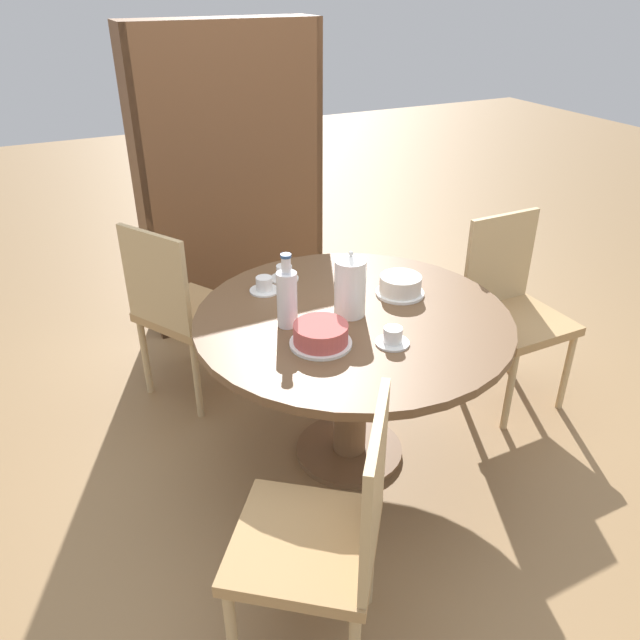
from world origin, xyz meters
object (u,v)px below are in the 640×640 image
chair_c (512,307)px  bookshelf (233,185)px  cup_c (264,286)px  coffee_pot (350,286)px  cake_second (400,286)px  cup_a (284,274)px  cup_b (393,337)px  chair_a (181,308)px  cake_main (321,335)px  chair_b (326,535)px  water_bottle (287,297)px

chair_c → bookshelf: size_ratio=0.54×
bookshelf → cup_c: (-0.25, -1.14, -0.10)m
bookshelf → coffee_pot: bookshelf is taller
cup_c → cake_second: bearing=-28.6°
chair_c → cup_a: bearing=160.5°
cake_second → cup_a: 0.52m
coffee_pot → cup_b: coffee_pot is taller
chair_c → cup_b: (-0.90, -0.34, 0.24)m
bookshelf → chair_a: bearing=53.4°
coffee_pot → cake_main: 0.28m
chair_b → chair_c: same height
chair_a → coffee_pot: (0.51, -0.76, 0.34)m
cake_main → cup_c: 0.50m
chair_c → cake_second: bearing=179.1°
chair_a → coffee_pot: coffee_pot is taller
cup_a → cup_c: bearing=-149.4°
cake_second → cup_c: 0.58m
cake_main → cup_a: (0.10, 0.58, -0.01)m
cup_a → cup_b: size_ratio=1.00×
cup_b → cup_c: bearing=113.5°
chair_b → coffee_pot: (0.50, 0.80, 0.34)m
chair_a → chair_c: bearing=-145.5°
bookshelf → cake_second: bearing=100.3°
chair_b → cake_second: bearing=174.9°
water_bottle → cup_b: 0.43m
chair_a → chair_b: 1.56m
cake_second → chair_c: bearing=0.0°
cake_second → water_bottle: bearing=-176.2°
cake_main → cup_a: size_ratio=1.81×
cake_main → chair_c: bearing=11.1°
chair_c → cup_c: size_ratio=7.23×
chair_c → cake_main: chair_c is taller
water_bottle → cup_a: water_bottle is taller
water_bottle → cake_main: 0.21m
cake_second → chair_a: bearing=138.6°
cup_a → bookshelf: bearing=83.1°
chair_b → cup_a: size_ratio=7.23×
cake_main → cup_a: bearing=80.2°
chair_b → bookshelf: 2.36m
chair_c → chair_b: bearing=-150.0°
chair_b → cake_main: 0.75m
chair_b → cake_main: (0.29, 0.64, 0.26)m
coffee_pot → cake_main: coffee_pot is taller
coffee_pot → cake_second: bearing=12.6°
chair_a → bookshelf: bearing=-66.5°
coffee_pot → cup_b: bearing=-82.8°
coffee_pot → cake_main: size_ratio=1.18×
chair_c → coffee_pot: 1.00m
cup_a → cup_b: bearing=-78.3°
chair_c → water_bottle: (-1.20, -0.04, 0.34)m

